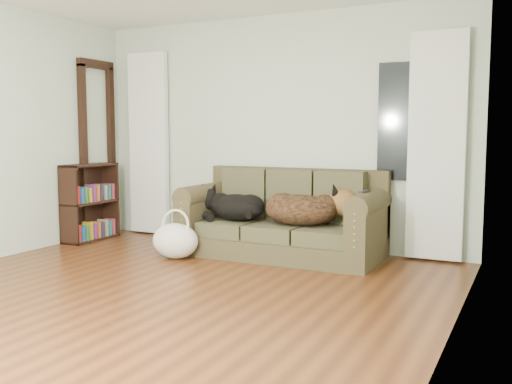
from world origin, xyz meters
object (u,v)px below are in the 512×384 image
at_px(dog_black_lab, 234,208).
at_px(dog_shepherd, 305,211).
at_px(bookshelf, 90,199).
at_px(sofa, 281,213).
at_px(tote_bag, 175,243).

relative_size(dog_black_lab, dog_shepherd, 0.87).
height_order(dog_black_lab, bookshelf, bookshelf).
bearing_deg(bookshelf, sofa, 10.87).
relative_size(dog_black_lab, bookshelf, 0.75).
xyz_separation_m(dog_black_lab, tote_bag, (-0.38, -0.56, -0.32)).
bearing_deg(dog_black_lab, sofa, 22.85).
bearing_deg(bookshelf, dog_black_lab, 11.13).
bearing_deg(sofa, dog_shepherd, -2.31).
distance_m(dog_shepherd, bookshelf, 2.70).
distance_m(dog_black_lab, dog_shepherd, 0.82).
height_order(dog_black_lab, dog_shepherd, dog_shepherd).
relative_size(dog_shepherd, bookshelf, 0.86).
bearing_deg(sofa, tote_bag, -146.79).
height_order(sofa, dog_shepherd, sofa).
height_order(tote_bag, bookshelf, bookshelf).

